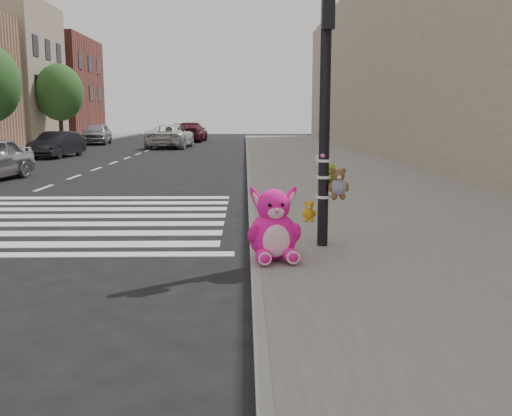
{
  "coord_description": "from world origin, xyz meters",
  "views": [
    {
      "loc": [
        1.42,
        -6.72,
        2.11
      ],
      "look_at": [
        1.58,
        1.63,
        0.75
      ],
      "focal_mm": 40.0,
      "sensor_mm": 36.0,
      "label": 1
    }
  ],
  "objects_px": {
    "signal_pole": "(327,139)",
    "car_white_near": "(170,136)",
    "car_dark_far": "(57,144)",
    "pink_bunny": "(274,230)",
    "red_teddy": "(289,230)"
  },
  "relations": [
    {
      "from": "signal_pole",
      "to": "car_dark_far",
      "type": "height_order",
      "value": "signal_pole"
    },
    {
      "from": "signal_pole",
      "to": "car_white_near",
      "type": "distance_m",
      "value": 30.03
    },
    {
      "from": "red_teddy",
      "to": "car_dark_far",
      "type": "xyz_separation_m",
      "value": [
        -10.27,
        20.16,
        0.4
      ]
    },
    {
      "from": "car_dark_far",
      "to": "car_white_near",
      "type": "xyz_separation_m",
      "value": [
        4.64,
        8.63,
        0.11
      ]
    },
    {
      "from": "pink_bunny",
      "to": "red_teddy",
      "type": "height_order",
      "value": "pink_bunny"
    },
    {
      "from": "pink_bunny",
      "to": "car_white_near",
      "type": "distance_m",
      "value": 30.75
    },
    {
      "from": "signal_pole",
      "to": "red_teddy",
      "type": "distance_m",
      "value": 1.7
    },
    {
      "from": "car_dark_far",
      "to": "pink_bunny",
      "type": "bearing_deg",
      "value": -57.45
    },
    {
      "from": "signal_pole",
      "to": "red_teddy",
      "type": "bearing_deg",
      "value": 130.61
    },
    {
      "from": "red_teddy",
      "to": "car_white_near",
      "type": "height_order",
      "value": "car_white_near"
    },
    {
      "from": "signal_pole",
      "to": "car_white_near",
      "type": "bearing_deg",
      "value": 101.8
    },
    {
      "from": "signal_pole",
      "to": "car_white_near",
      "type": "relative_size",
      "value": 0.73
    },
    {
      "from": "signal_pole",
      "to": "pink_bunny",
      "type": "xyz_separation_m",
      "value": [
        -0.83,
        -0.91,
        -1.2
      ]
    },
    {
      "from": "red_teddy",
      "to": "car_white_near",
      "type": "xyz_separation_m",
      "value": [
        -5.63,
        28.79,
        0.51
      ]
    },
    {
      "from": "pink_bunny",
      "to": "car_dark_far",
      "type": "xyz_separation_m",
      "value": [
        -9.94,
        21.66,
        0.09
      ]
    }
  ]
}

